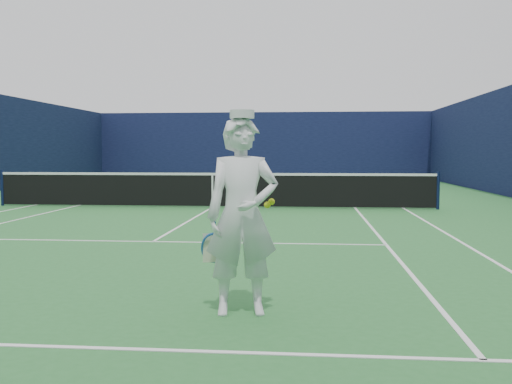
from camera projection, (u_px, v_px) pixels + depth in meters
ground at (213, 207)px, 16.57m from camera, size 80.00×80.00×0.00m
court_markings at (213, 207)px, 16.57m from camera, size 11.03×23.83×0.01m
windscreen_fence at (212, 138)px, 16.43m from camera, size 20.12×36.12×4.00m
tennis_net at (212, 188)px, 16.53m from camera, size 12.88×0.09×1.07m
tennis_player at (242, 215)px, 5.62m from camera, size 0.86×0.59×2.01m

